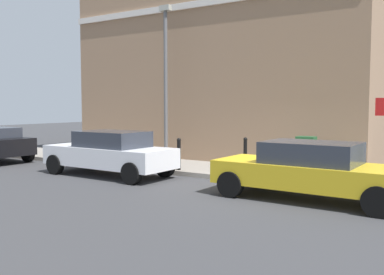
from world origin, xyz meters
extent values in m
plane|color=#38383A|center=(0.00, 0.00, 0.00)|extent=(80.00, 80.00, 0.00)
cube|color=gray|center=(1.91, 6.00, 0.07)|extent=(2.58, 30.00, 0.15)
cube|color=#937256|center=(7.18, 4.13, 4.62)|extent=(7.95, 12.26, 9.23)
cube|color=silver|center=(3.16, 4.13, 5.97)|extent=(0.12, 12.26, 0.24)
cube|color=gold|center=(-0.57, -1.39, 0.60)|extent=(1.80, 4.49, 0.56)
cube|color=#2D333D|center=(-0.57, -1.43, 1.12)|extent=(1.53, 2.16, 0.52)
cylinder|color=black|center=(-1.31, 0.31, 0.32)|extent=(0.24, 0.65, 0.64)
cylinder|color=black|center=(0.26, 0.26, 0.32)|extent=(0.24, 0.65, 0.64)
cylinder|color=black|center=(-1.40, -3.04, 0.32)|extent=(0.24, 0.65, 0.64)
cube|color=silver|center=(-0.52, 5.06, 0.62)|extent=(1.75, 4.44, 0.61)
cube|color=#2D333D|center=(-0.52, 4.90, 1.17)|extent=(1.50, 2.17, 0.52)
cylinder|color=black|center=(-1.26, 6.73, 0.32)|extent=(0.23, 0.64, 0.64)
cylinder|color=black|center=(0.29, 6.70, 0.32)|extent=(0.23, 0.64, 0.64)
cylinder|color=black|center=(-1.33, 3.42, 0.32)|extent=(0.23, 0.64, 0.64)
cylinder|color=black|center=(0.22, 3.39, 0.32)|extent=(0.23, 0.64, 0.64)
cylinder|color=black|center=(0.21, 10.14, 0.32)|extent=(0.24, 0.65, 0.64)
cube|color=#1E4C28|center=(2.19, -0.43, 0.72)|extent=(0.40, 0.55, 1.15)
cube|color=#333333|center=(2.19, -0.43, 0.19)|extent=(0.46, 0.61, 0.08)
cylinder|color=black|center=(2.29, 1.63, 0.62)|extent=(0.12, 0.12, 0.95)
sphere|color=black|center=(2.29, 1.63, 1.12)|extent=(0.14, 0.14, 0.14)
cylinder|color=black|center=(0.87, 3.31, 0.62)|extent=(0.12, 0.12, 0.95)
sphere|color=black|center=(0.87, 3.31, 1.12)|extent=(0.14, 0.14, 0.14)
cylinder|color=#59595B|center=(2.35, 4.91, 2.90)|extent=(0.14, 0.14, 5.50)
cube|color=#A5A599|center=(2.35, 4.91, 5.77)|extent=(0.20, 0.44, 0.20)
camera|label=1|loc=(-10.42, -4.42, 2.23)|focal=39.86mm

